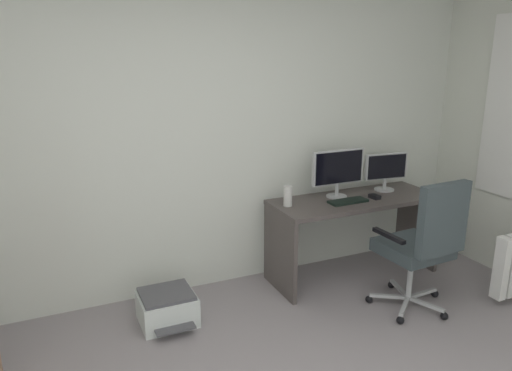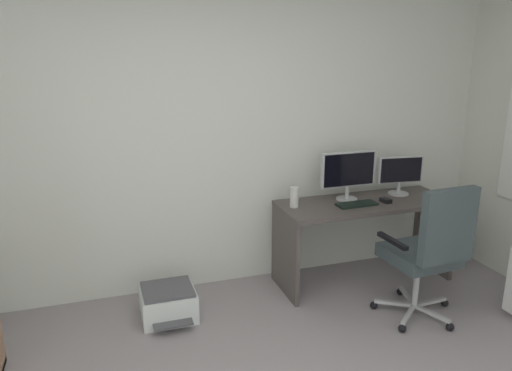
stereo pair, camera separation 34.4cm
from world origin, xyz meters
TOP-DOWN VIEW (x-y plane):
  - wall_back at (0.00, 2.26)m, footprint 5.35×0.10m
  - desk at (1.42, 1.85)m, footprint 1.50×0.57m
  - monitor_main at (1.29, 1.94)m, footprint 0.50×0.18m
  - monitor_secondary at (1.80, 1.94)m, footprint 0.41×0.18m
  - keyboard at (1.29, 1.77)m, footprint 0.34×0.14m
  - computer_mouse at (1.56, 1.77)m, footprint 0.07×0.11m
  - desktop_speaker at (0.78, 1.90)m, footprint 0.07×0.07m
  - office_chair at (1.51, 1.10)m, footprint 0.61×0.63m
  - printer at (-0.30, 1.75)m, footprint 0.40×0.46m

SIDE VIEW (x-z plane):
  - printer at x=-0.30m, z-range 0.00..0.24m
  - desk at x=1.42m, z-range 0.17..0.90m
  - office_chair at x=1.51m, z-range 0.05..1.13m
  - keyboard at x=1.29m, z-range 0.72..0.74m
  - computer_mouse at x=1.56m, z-range 0.72..0.76m
  - desktop_speaker at x=0.78m, z-range 0.72..0.89m
  - monitor_secondary at x=1.80m, z-range 0.75..1.10m
  - monitor_main at x=1.29m, z-range 0.76..1.18m
  - wall_back at x=0.00m, z-range 0.00..2.51m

